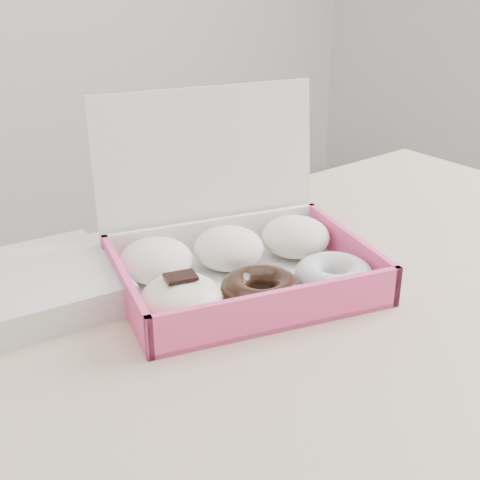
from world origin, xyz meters
TOP-DOWN VIEW (x-y plane):
  - table at (0.00, 0.00)m, footprint 1.20×0.80m
  - donut_box at (-0.03, 0.15)m, footprint 0.36×0.33m
  - newspapers at (-0.27, 0.26)m, footprint 0.25×0.21m

SIDE VIEW (x-z plane):
  - table at x=0.00m, z-range 0.30..1.05m
  - newspapers at x=-0.27m, z-range 0.75..0.79m
  - donut_box at x=-0.03m, z-range 0.67..0.90m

